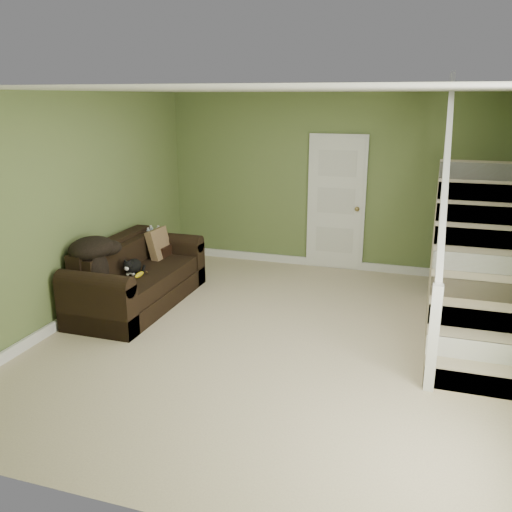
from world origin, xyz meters
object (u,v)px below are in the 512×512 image
Objects in this scene: cat at (132,267)px; sofa at (136,280)px; side_table at (157,262)px; banana at (139,275)px.

sofa is at bearing 95.68° from cat.
sofa reaches higher than cat.
sofa is at bearing -80.69° from side_table.
sofa is 2.58× the size of side_table.
side_table is at bearing 99.31° from sofa.
banana is at bearing -40.87° from cat.
cat reaches higher than banana.
sofa reaches higher than side_table.
side_table is at bearing 104.25° from banana.
sofa is 0.33m from banana.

